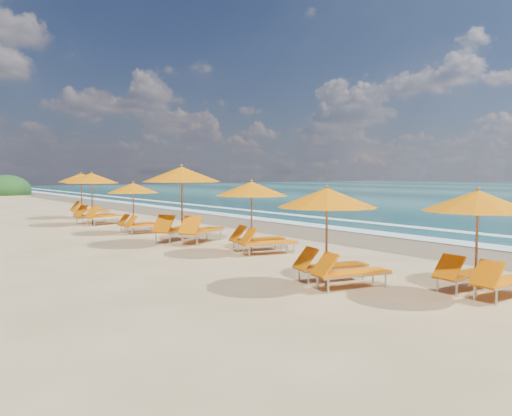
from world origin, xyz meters
The scene contains 10 objects.
ground centered at (0.00, 0.00, 0.00)m, with size 160.00×160.00×0.00m, color #D1B47B.
wet_sand centered at (4.00, 0.00, 0.01)m, with size 4.00×160.00×0.01m, color #7C654A.
surf_foam centered at (6.70, 0.00, 0.03)m, with size 4.00×160.00×0.01m.
station_1 centered at (-0.82, -8.41, 1.18)m, with size 2.34×2.17×2.11m.
station_2 centered at (-2.49, -6.06, 1.19)m, with size 2.63×2.54×2.13m.
station_3 centered at (-1.12, -1.54, 1.22)m, with size 2.69×2.60×2.18m.
station_4 centered at (-1.77, 1.63, 1.49)m, with size 3.56×3.56×2.65m.
station_5 centered at (-1.89, 5.29, 1.14)m, with size 2.22×2.05×2.03m.
station_6 centered at (-2.03, 9.55, 1.36)m, with size 2.98×2.88×2.42m.
station_7 centered at (-1.25, 13.33, 1.34)m, with size 2.89×2.76×2.40m.
Camera 1 is at (-10.26, -13.75, 2.40)m, focal length 36.26 mm.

